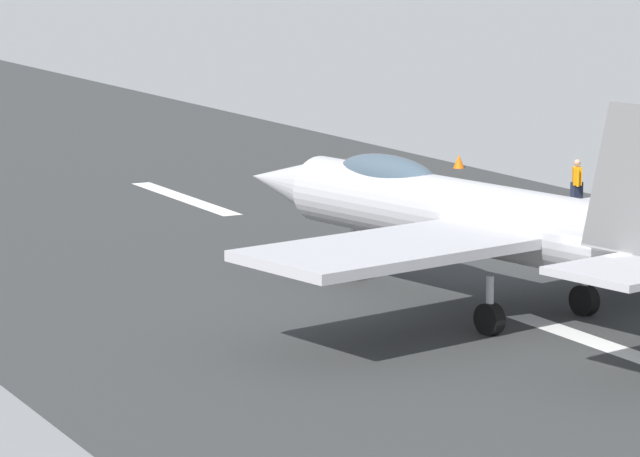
% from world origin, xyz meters
% --- Properties ---
extents(ground_plane, '(400.00, 400.00, 0.00)m').
position_xyz_m(ground_plane, '(0.00, 0.00, 0.00)').
color(ground_plane, slate).
extents(runway_strip, '(240.00, 26.00, 0.02)m').
position_xyz_m(runway_strip, '(-0.02, 0.00, 0.01)').
color(runway_strip, '#323434').
rests_on(runway_strip, ground).
extents(fighter_jet, '(17.85, 14.97, 5.56)m').
position_xyz_m(fighter_jet, '(4.64, 0.46, 2.36)').
color(fighter_jet, '#AEADB3').
rests_on(fighter_jet, ground).
extents(crew_person, '(0.62, 0.46, 1.63)m').
position_xyz_m(crew_person, '(16.38, -10.86, 0.81)').
color(crew_person, '#1E2338').
rests_on(crew_person, ground).
extents(marker_cone_far, '(0.44, 0.44, 0.55)m').
position_xyz_m(marker_cone_far, '(26.06, -12.37, 0.28)').
color(marker_cone_far, orange).
rests_on(marker_cone_far, ground).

